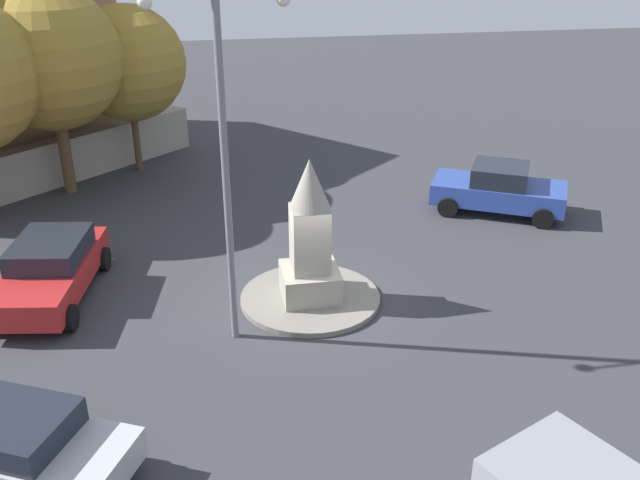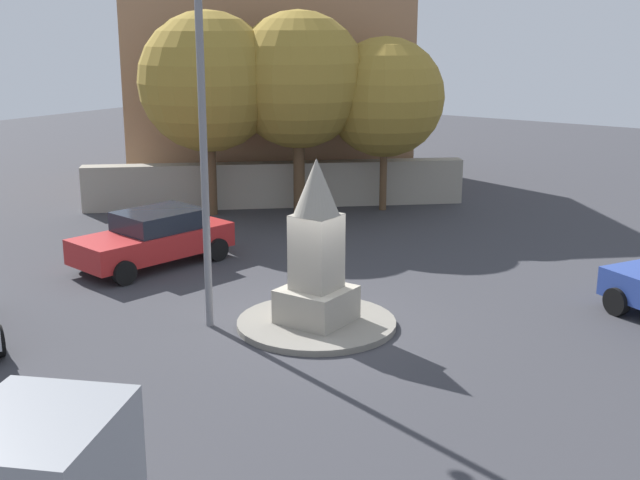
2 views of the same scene
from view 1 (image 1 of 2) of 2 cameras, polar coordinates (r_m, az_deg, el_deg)
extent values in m
plane|color=#38383D|center=(17.54, -0.80, -4.94)|extent=(80.00, 80.00, 0.00)
cylinder|color=gray|center=(17.51, -0.80, -4.75)|extent=(3.48, 3.48, 0.14)
cube|color=#9E9687|center=(17.29, -0.81, -3.49)|extent=(1.39, 1.39, 0.74)
cube|color=#9E9687|center=(16.76, -0.83, 0.08)|extent=(0.89, 0.89, 1.63)
cone|color=#9E9687|center=(16.20, -0.87, 4.62)|extent=(0.98, 0.98, 1.20)
cylinder|color=slate|center=(14.53, -7.70, 5.44)|extent=(0.16, 0.16, 7.90)
sphere|color=#F2EACC|center=(13.79, -14.10, 18.33)|extent=(0.28, 0.28, 0.28)
cube|color=#B22323|center=(18.59, -21.10, -2.65)|extent=(2.41, 4.55, 0.67)
cube|color=#1E232D|center=(18.54, -21.16, -0.68)|extent=(1.93, 2.36, 0.52)
cylinder|color=black|center=(17.21, -19.69, -6.00)|extent=(0.31, 0.67, 0.64)
cylinder|color=black|center=(19.75, -17.20, -1.47)|extent=(0.31, 0.67, 0.64)
cylinder|color=black|center=(20.30, -22.01, -1.48)|extent=(0.31, 0.67, 0.64)
cube|color=#B7BABF|center=(13.26, -23.50, -15.52)|extent=(4.28, 3.22, 0.58)
cube|color=#1E232D|center=(12.94, -23.92, -13.73)|extent=(2.37, 2.20, 0.47)
cylinder|color=black|center=(13.23, -16.13, -15.92)|extent=(0.67, 0.48, 0.64)
cube|color=#2D479E|center=(23.14, 14.32, 3.75)|extent=(4.49, 3.52, 0.66)
cube|color=#1E232D|center=(22.92, 14.48, 5.22)|extent=(2.27, 2.25, 0.60)
cylinder|color=black|center=(22.54, 10.39, 2.64)|extent=(0.67, 0.49, 0.64)
cylinder|color=black|center=(24.19, 11.01, 4.18)|extent=(0.67, 0.49, 0.64)
cylinder|color=black|center=(22.41, 17.70, 1.69)|extent=(0.67, 0.49, 0.64)
cylinder|color=black|center=(24.07, 17.84, 3.30)|extent=(0.67, 0.49, 0.64)
cube|color=#9E9687|center=(26.04, -22.41, 5.35)|extent=(10.58, 9.57, 1.60)
cylinder|color=brown|center=(25.36, -20.08, 6.85)|extent=(0.39, 0.39, 2.95)
sphere|color=olive|center=(24.65, -21.16, 13.65)|extent=(4.60, 4.60, 4.60)
cylinder|color=brown|center=(27.01, -14.75, 8.14)|extent=(0.25, 0.25, 2.52)
sphere|color=olive|center=(26.39, -15.41, 13.72)|extent=(4.10, 4.10, 4.10)
camera|label=2|loc=(12.43, 71.68, -3.59)|focal=46.35mm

